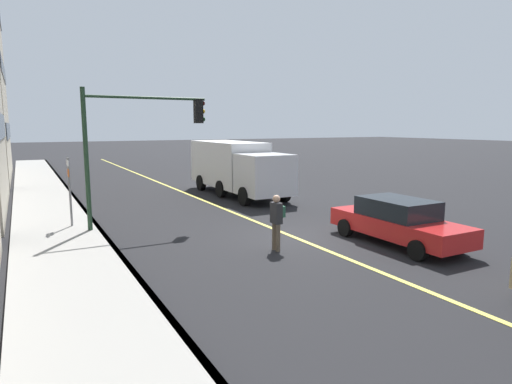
{
  "coord_description": "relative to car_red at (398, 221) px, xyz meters",
  "views": [
    {
      "loc": [
        -12.32,
        8.04,
        3.78
      ],
      "look_at": [
        -2.89,
        2.99,
        2.16
      ],
      "focal_mm": 30.84,
      "sensor_mm": 36.0,
      "label": 1
    }
  ],
  "objects": [
    {
      "name": "ground",
      "position": [
        2.31,
        2.49,
        -0.75
      ],
      "size": [
        200.0,
        200.0,
        0.0
      ],
      "primitive_type": "plane",
      "color": "black"
    },
    {
      "name": "sidewalk_slab",
      "position": [
        2.31,
        9.59,
        -0.68
      ],
      "size": [
        80.0,
        2.88,
        0.15
      ],
      "primitive_type": "cube",
      "color": "gray",
      "rests_on": "ground"
    },
    {
      "name": "curb_edge",
      "position": [
        2.31,
        8.23,
        -0.68
      ],
      "size": [
        80.0,
        0.16,
        0.15
      ],
      "primitive_type": "cube",
      "color": "slate",
      "rests_on": "ground"
    },
    {
      "name": "lane_stripe_center",
      "position": [
        2.31,
        2.49,
        -0.75
      ],
      "size": [
        80.0,
        0.16,
        0.01
      ],
      "primitive_type": "cube",
      "color": "#D8CC4C",
      "rests_on": "ground"
    },
    {
      "name": "car_red",
      "position": [
        0.0,
        0.0,
        0.0
      ],
      "size": [
        4.77,
        1.9,
        1.47
      ],
      "color": "red",
      "rests_on": "ground"
    },
    {
      "name": "truck_white",
      "position": [
        11.62,
        0.17,
        0.82
      ],
      "size": [
        8.32,
        2.5,
        2.89
      ],
      "color": "silver",
      "rests_on": "ground"
    },
    {
      "name": "pedestrian_with_backpack",
      "position": [
        1.18,
        3.82,
        0.25
      ],
      "size": [
        0.41,
        0.37,
        1.72
      ],
      "color": "brown",
      "rests_on": "ground"
    },
    {
      "name": "traffic_light_mast",
      "position": [
        6.03,
        6.74,
        2.77
      ],
      "size": [
        0.28,
        4.47,
        5.07
      ],
      "color": "#1E3823",
      "rests_on": "ground"
    },
    {
      "name": "street_sign_post",
      "position": [
        7.03,
        9.06,
        0.82
      ],
      "size": [
        0.6,
        0.08,
        2.65
      ],
      "color": "slate",
      "rests_on": "ground"
    }
  ]
}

